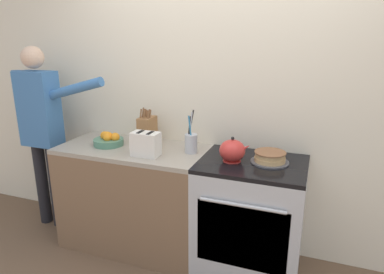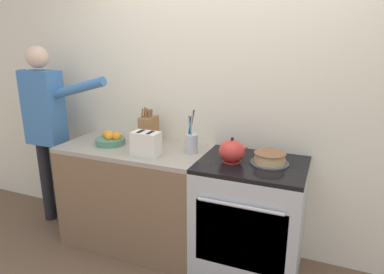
# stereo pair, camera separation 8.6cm
# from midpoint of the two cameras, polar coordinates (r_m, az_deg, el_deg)

# --- Properties ---
(wall_back) EXTENTS (8.00, 0.04, 2.60)m
(wall_back) POSITION_cam_midpoint_polar(r_m,az_deg,el_deg) (2.78, 6.72, 6.69)
(wall_back) COLOR silver
(wall_back) RESTS_ON ground_plane
(counter_cabinet) EXTENTS (1.21, 0.61, 0.89)m
(counter_cabinet) POSITION_cam_midpoint_polar(r_m,az_deg,el_deg) (3.02, -8.43, -9.66)
(counter_cabinet) COLOR brown
(counter_cabinet) RESTS_ON ground_plane
(stove_range) EXTENTS (0.77, 0.65, 0.89)m
(stove_range) POSITION_cam_midpoint_polar(r_m,az_deg,el_deg) (2.69, 10.48, -13.18)
(stove_range) COLOR #B7BABF
(stove_range) RESTS_ON ground_plane
(layer_cake) EXTENTS (0.27, 0.27, 0.08)m
(layer_cake) POSITION_cam_midpoint_polar(r_m,az_deg,el_deg) (2.51, 13.80, -3.49)
(layer_cake) COLOR #4C4C51
(layer_cake) RESTS_ON stove_range
(tea_kettle) EXTENTS (0.23, 0.19, 0.18)m
(tea_kettle) POSITION_cam_midpoint_polar(r_m,az_deg,el_deg) (2.48, 7.69, -2.36)
(tea_kettle) COLOR red
(tea_kettle) RESTS_ON stove_range
(knife_block) EXTENTS (0.11, 0.17, 0.31)m
(knife_block) POSITION_cam_midpoint_polar(r_m,az_deg,el_deg) (2.89, -6.36, 1.20)
(knife_block) COLOR olive
(knife_block) RESTS_ON counter_cabinet
(utensil_crock) EXTENTS (0.10, 0.10, 0.33)m
(utensil_crock) POSITION_cam_midpoint_polar(r_m,az_deg,el_deg) (2.65, 0.81, -0.88)
(utensil_crock) COLOR #B7BABF
(utensil_crock) RESTS_ON counter_cabinet
(fruit_bowl) EXTENTS (0.25, 0.25, 0.11)m
(fruit_bowl) POSITION_cam_midpoint_polar(r_m,az_deg,el_deg) (2.94, -12.62, -0.34)
(fruit_bowl) COLOR #4C7F66
(fruit_bowl) RESTS_ON counter_cabinet
(toaster) EXTENTS (0.23, 0.13, 0.19)m
(toaster) POSITION_cam_midpoint_polar(r_m,az_deg,el_deg) (2.61, -6.75, -1.10)
(toaster) COLOR silver
(toaster) RESTS_ON counter_cabinet
(person_baker) EXTENTS (0.94, 0.20, 1.69)m
(person_baker) POSITION_cam_midpoint_polar(r_m,az_deg,el_deg) (3.40, -22.48, 2.37)
(person_baker) COLOR black
(person_baker) RESTS_ON ground_plane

